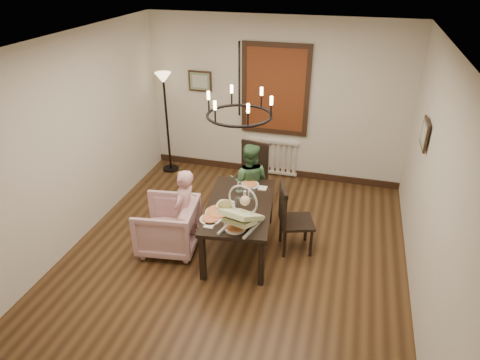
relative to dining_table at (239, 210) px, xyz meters
The scene contains 17 objects.
room_shell 0.81m from the dining_table, 93.49° to the left, with size 4.51×5.00×2.81m.
dining_table is the anchor object (origin of this frame).
chair_far 1.15m from the dining_table, 98.03° to the left, with size 0.46×0.46×1.05m, color black, non-canonical shape.
chair_right 0.78m from the dining_table, 14.88° to the left, with size 0.44×0.44×0.99m, color black, non-canonical shape.
armchair 1.01m from the dining_table, 165.30° to the right, with size 0.77×0.79×0.72m, color #D2A0A2.
elderly_woman 0.74m from the dining_table, 163.33° to the right, with size 0.37×0.24×1.00m, color pink.
seated_man 0.80m from the dining_table, 95.10° to the left, with size 0.50×0.39×1.03m, color #426F43.
baby_bouncer 0.58m from the dining_table, 71.26° to the right, with size 0.41×0.57×0.37m, color beige, non-canonical shape.
salad_bowl 0.23m from the dining_table, 138.39° to the right, with size 0.29×0.29×0.07m, color white.
pizza_platter 0.36m from the dining_table, 125.14° to the right, with size 0.35×0.35×0.04m, color tan.
drinking_glass 0.17m from the dining_table, 99.72° to the right, with size 0.07×0.07×0.15m, color silver.
window_blinds 2.52m from the dining_table, 90.35° to the left, with size 1.00×0.03×1.40m, color maroon.
radiator 2.36m from the dining_table, 90.34° to the left, with size 0.92×0.12×0.62m, color silver, non-canonical shape.
picture_back 2.89m from the dining_table, 120.33° to the left, with size 0.42×0.03×0.36m, color black.
picture_right 2.54m from the dining_table, 19.13° to the left, with size 0.42×0.03×0.36m, color black.
floor_lamp 2.79m from the dining_table, 133.57° to the left, with size 0.30×0.30×1.80m, color black, non-canonical shape.
chandelier 1.33m from the dining_table, ahead, with size 0.80×0.80×0.04m, color black.
Camera 1 is at (1.31, -4.51, 3.67)m, focal length 32.00 mm.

